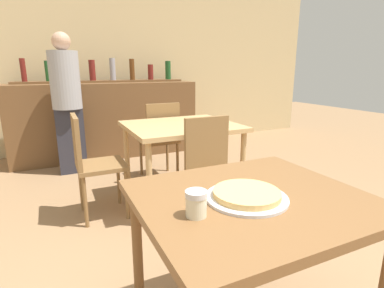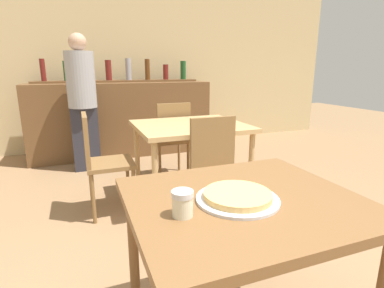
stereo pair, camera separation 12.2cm
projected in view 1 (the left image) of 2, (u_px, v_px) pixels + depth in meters
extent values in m
cube|color=#D1B784|center=(98.00, 60.00, 4.64)|extent=(8.00, 0.05, 2.80)
cube|color=brown|center=(252.00, 200.00, 1.27)|extent=(0.95, 0.83, 0.04)
cylinder|color=brown|center=(138.00, 256.00, 1.50)|extent=(0.05, 0.05, 0.71)
cylinder|color=brown|center=(269.00, 222.00, 1.84)|extent=(0.05, 0.05, 0.71)
cube|color=tan|center=(181.00, 126.00, 2.83)|extent=(1.01, 0.89, 0.04)
cylinder|color=tan|center=(150.00, 185.00, 2.40)|extent=(0.05, 0.05, 0.72)
cylinder|color=tan|center=(242.00, 170.00, 2.77)|extent=(0.05, 0.05, 0.72)
cylinder|color=tan|center=(127.00, 160.00, 3.07)|extent=(0.05, 0.05, 0.72)
cylinder|color=tan|center=(204.00, 150.00, 3.44)|extent=(0.05, 0.05, 0.72)
cube|color=brown|center=(108.00, 120.00, 4.41)|extent=(2.60, 0.56, 1.07)
cube|color=brown|center=(103.00, 81.00, 4.40)|extent=(2.39, 0.24, 0.03)
cylinder|color=maroon|center=(23.00, 70.00, 3.94)|extent=(0.07, 0.07, 0.30)
cylinder|color=#1E5123|center=(48.00, 71.00, 4.06)|extent=(0.07, 0.07, 0.27)
cylinder|color=#9999A3|center=(71.00, 71.00, 4.18)|extent=(0.06, 0.06, 0.27)
cylinder|color=maroon|center=(92.00, 70.00, 4.30)|extent=(0.09, 0.09, 0.29)
cylinder|color=#9999A3|center=(113.00, 69.00, 4.41)|extent=(0.08, 0.08, 0.32)
cylinder|color=#5B3314|center=(132.00, 69.00, 4.53)|extent=(0.08, 0.08, 0.31)
cylinder|color=maroon|center=(151.00, 72.00, 4.66)|extent=(0.08, 0.08, 0.23)
cylinder|color=#1E5123|center=(168.00, 70.00, 4.78)|extent=(0.09, 0.09, 0.29)
cube|color=olive|center=(217.00, 178.00, 2.29)|extent=(0.40, 0.40, 0.04)
cube|color=olive|center=(207.00, 143.00, 2.39)|extent=(0.38, 0.04, 0.43)
cylinder|color=olive|center=(208.00, 221.00, 2.13)|extent=(0.03, 0.03, 0.44)
cylinder|color=olive|center=(248.00, 211.00, 2.27)|extent=(0.03, 0.03, 0.44)
cylinder|color=olive|center=(188.00, 202.00, 2.43)|extent=(0.03, 0.03, 0.44)
cylinder|color=olive|center=(224.00, 195.00, 2.57)|extent=(0.03, 0.03, 0.44)
cube|color=olive|center=(158.00, 140.00, 3.51)|extent=(0.40, 0.40, 0.04)
cube|color=olive|center=(163.00, 123.00, 3.29)|extent=(0.38, 0.04, 0.43)
cylinder|color=olive|center=(167.00, 154.00, 3.78)|extent=(0.03, 0.03, 0.44)
cylinder|color=olive|center=(141.00, 157.00, 3.64)|extent=(0.03, 0.03, 0.44)
cylinder|color=olive|center=(178.00, 161.00, 3.49)|extent=(0.03, 0.03, 0.44)
cylinder|color=olive|center=(149.00, 165.00, 3.35)|extent=(0.03, 0.03, 0.44)
cube|color=olive|center=(101.00, 165.00, 2.59)|extent=(0.40, 0.40, 0.04)
cube|color=olive|center=(76.00, 141.00, 2.45)|extent=(0.04, 0.38, 0.43)
cylinder|color=olive|center=(127.00, 195.00, 2.56)|extent=(0.03, 0.03, 0.44)
cylinder|color=olive|center=(119.00, 182.00, 2.86)|extent=(0.03, 0.03, 0.44)
cylinder|color=olive|center=(85.00, 202.00, 2.42)|extent=(0.03, 0.03, 0.44)
cylinder|color=olive|center=(81.00, 188.00, 2.72)|extent=(0.03, 0.03, 0.44)
cylinder|color=silver|center=(246.00, 198.00, 1.23)|extent=(0.34, 0.34, 0.01)
cylinder|color=#E0B266|center=(247.00, 194.00, 1.22)|extent=(0.28, 0.28, 0.02)
cylinder|color=beige|center=(196.00, 206.00, 1.08)|extent=(0.08, 0.08, 0.08)
cylinder|color=silver|center=(196.00, 194.00, 1.07)|extent=(0.08, 0.08, 0.02)
cube|color=#2D2D38|center=(71.00, 141.00, 3.70)|extent=(0.32, 0.18, 0.80)
cylinder|color=#9E9EA3|center=(65.00, 80.00, 3.52)|extent=(0.34, 0.34, 0.67)
sphere|color=tan|center=(61.00, 41.00, 3.42)|extent=(0.21, 0.21, 0.21)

